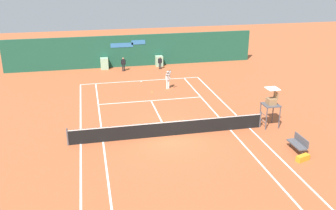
% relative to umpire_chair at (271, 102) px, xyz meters
% --- Properties ---
extents(ground_plane, '(80.00, 80.00, 0.01)m').
position_rel_umpire_chair_xyz_m(ground_plane, '(-6.65, 0.56, -1.65)').
color(ground_plane, '#A8512D').
extents(tennis_net, '(12.10, 0.10, 1.07)m').
position_rel_umpire_chair_xyz_m(tennis_net, '(-6.65, -0.02, -1.14)').
color(tennis_net, '#4C4C51').
rests_on(tennis_net, ground_plane).
extents(sponsor_back_wall, '(25.00, 1.02, 3.18)m').
position_rel_umpire_chair_xyz_m(sponsor_back_wall, '(-6.67, 16.95, -0.12)').
color(sponsor_back_wall, '#194C38').
rests_on(sponsor_back_wall, ground_plane).
extents(umpire_chair, '(1.00, 1.00, 2.59)m').
position_rel_umpire_chair_xyz_m(umpire_chair, '(0.00, 0.00, 0.00)').
color(umpire_chair, '#47474C').
rests_on(umpire_chair, ground_plane).
extents(player_bench, '(0.54, 1.41, 0.88)m').
position_rel_umpire_chair_xyz_m(player_bench, '(0.01, -3.51, -1.14)').
color(player_bench, '#38383D').
rests_on(player_bench, ground_plane).
extents(equipment_bag, '(0.93, 0.53, 0.32)m').
position_rel_umpire_chair_xyz_m(equipment_bag, '(-0.22, -4.54, -1.49)').
color(equipment_bag, orange).
rests_on(equipment_bag, ground_plane).
extents(player_on_baseline, '(0.45, 0.80, 1.76)m').
position_rel_umpire_chair_xyz_m(player_on_baseline, '(-4.75, 8.96, -0.73)').
color(player_on_baseline, white).
rests_on(player_on_baseline, ground_plane).
extents(ball_kid_right_post, '(0.41, 0.17, 1.24)m').
position_rel_umpire_chair_xyz_m(ball_kid_right_post, '(-4.20, 15.23, -0.93)').
color(ball_kid_right_post, black).
rests_on(ball_kid_right_post, ground_plane).
extents(ball_kid_left_post, '(0.45, 0.21, 1.36)m').
position_rel_umpire_chair_xyz_m(ball_kid_left_post, '(-7.82, 15.23, -0.87)').
color(ball_kid_left_post, black).
rests_on(ball_kid_left_post, ground_plane).
extents(tennis_ball_by_sideline, '(0.07, 0.07, 0.07)m').
position_rel_umpire_chair_xyz_m(tennis_ball_by_sideline, '(-6.24, 8.27, -1.62)').
color(tennis_ball_by_sideline, '#CCE033').
rests_on(tennis_ball_by_sideline, ground_plane).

